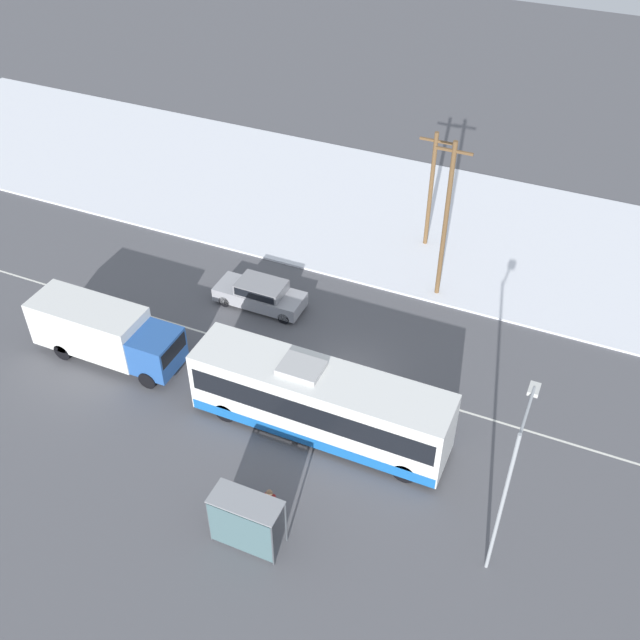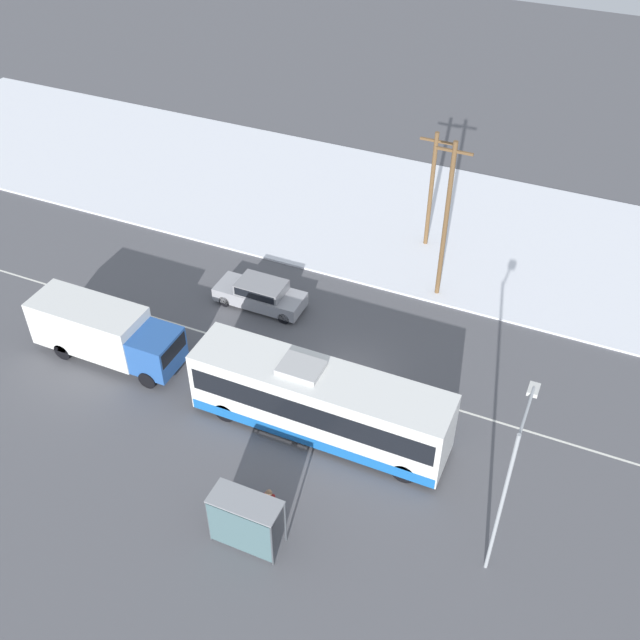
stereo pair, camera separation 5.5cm
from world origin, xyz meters
name	(u,v)px [view 2 (the right image)]	position (x,y,z in m)	size (l,w,h in m)	color
ground_plane	(346,376)	(0.00, 0.00, 0.00)	(120.00, 120.00, 0.00)	#56565B
snow_lot	(435,225)	(0.00, 14.25, 0.06)	(80.00, 14.54, 0.12)	white
lane_marking_center	(346,376)	(0.00, 0.00, 0.00)	(60.00, 0.12, 0.00)	silver
city_bus	(320,402)	(0.22, -3.60, 1.73)	(11.31, 2.57, 3.54)	white
box_truck	(104,331)	(-11.11, -3.36, 1.60)	(7.50, 2.30, 2.85)	silver
sedan_car	(261,293)	(-6.12, 3.13, 0.82)	(4.76, 1.80, 1.51)	#9E9EA3
pedestrian_at_stop	(269,501)	(0.31, -8.58, 1.04)	(0.61, 0.27, 1.70)	#23232D
bus_shelter	(242,519)	(0.00, -10.09, 1.67)	(2.71, 1.20, 2.40)	gray
streetlamp	(509,476)	(8.57, -6.74, 4.65)	(0.36, 2.74, 7.32)	#9EA3A8
utility_pole_roadside	(446,220)	(2.08, 7.83, 4.67)	(1.80, 0.24, 8.95)	brown
utility_pole_snowlot	(431,189)	(0.07, 12.10, 3.74)	(1.80, 0.24, 7.12)	brown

